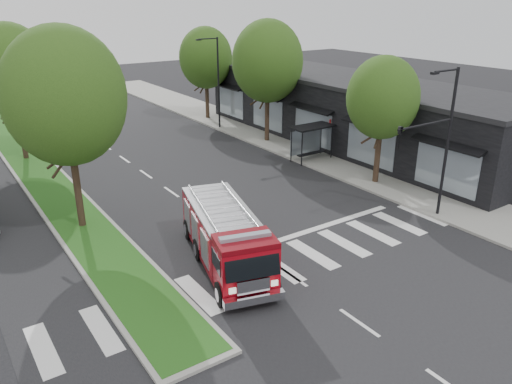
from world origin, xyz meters
The scene contains 13 objects.
ground centered at (0.00, 0.00, 0.00)m, with size 140.00×140.00×0.00m, color black.
sidewalk_right centered at (12.50, 10.00, 0.07)m, with size 5.00×80.00×0.15m, color gray.
median centered at (-6.00, 18.00, 0.08)m, with size 3.00×50.00×0.15m.
storefront_row centered at (17.00, 10.00, 2.50)m, with size 8.00×30.00×5.00m, color black.
bus_shelter centered at (11.20, 8.15, 2.04)m, with size 3.20×1.60×2.61m.
tree_right_near centered at (11.50, 2.00, 5.51)m, with size 4.40×4.40×8.05m.
tree_right_mid centered at (11.50, 14.00, 6.49)m, with size 5.60×5.60×9.72m.
tree_right_far centered at (11.50, 24.00, 5.84)m, with size 5.00×5.00×8.73m.
tree_median_near centered at (-6.00, 6.00, 6.81)m, with size 5.80×5.80×10.16m.
tree_median_far centered at (-6.00, 20.00, 6.49)m, with size 5.60×5.60×9.72m.
streetlight_right_near centered at (9.61, -3.50, 4.67)m, with size 4.08×0.22×8.00m.
streetlight_right_far centered at (10.35, 20.00, 4.48)m, with size 2.11×0.20×8.00m.
fire_engine centered at (-1.78, -1.49, 1.33)m, with size 4.39×8.33×2.77m.
Camera 1 is at (-11.81, -18.53, 11.22)m, focal length 35.00 mm.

